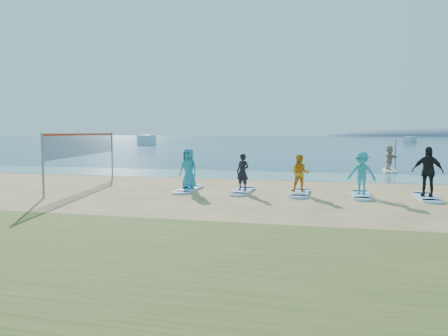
% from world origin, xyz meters
% --- Properties ---
extents(ground, '(600.00, 600.00, 0.00)m').
position_xyz_m(ground, '(0.00, 0.00, 0.00)').
color(ground, tan).
rests_on(ground, ground).
extents(shallow_water, '(600.00, 600.00, 0.00)m').
position_xyz_m(shallow_water, '(0.00, 10.50, 0.01)').
color(shallow_water, teal).
rests_on(shallow_water, ground).
extents(ocean, '(600.00, 600.00, 0.00)m').
position_xyz_m(ocean, '(0.00, 160.00, 0.01)').
color(ocean, navy).
rests_on(ocean, ground).
extents(volleyball_net, '(1.93, 8.90, 2.50)m').
position_xyz_m(volleyball_net, '(-8.67, 4.05, 1.90)').
color(volleyball_net, gray).
rests_on(volleyball_net, ground).
extents(paddleboard, '(0.83, 3.03, 0.12)m').
position_xyz_m(paddleboard, '(6.54, 15.02, 0.06)').
color(paddleboard, silver).
rests_on(paddleboard, ground).
extents(paddleboarder, '(0.87, 1.50, 1.55)m').
position_xyz_m(paddleboarder, '(6.54, 15.02, 0.89)').
color(paddleboarder, tan).
rests_on(paddleboarder, paddleboard).
extents(boat_offshore_a, '(3.68, 7.74, 1.99)m').
position_xyz_m(boat_offshore_a, '(-32.42, 64.63, 0.00)').
color(boat_offshore_a, silver).
rests_on(boat_offshore_a, ground).
extents(boat_offshore_b, '(3.75, 5.56, 1.47)m').
position_xyz_m(boat_offshore_b, '(21.99, 104.01, 0.00)').
color(boat_offshore_b, silver).
rests_on(boat_offshore_b, ground).
extents(surfboard_0, '(0.70, 2.20, 0.09)m').
position_xyz_m(surfboard_0, '(-3.07, 3.10, 0.04)').
color(surfboard_0, '#A4CCFF').
rests_on(surfboard_0, ground).
extents(student_0, '(0.96, 0.76, 1.73)m').
position_xyz_m(student_0, '(-3.07, 3.10, 0.95)').
color(student_0, teal).
rests_on(student_0, surfboard_0).
extents(surfboard_1, '(0.70, 2.20, 0.09)m').
position_xyz_m(surfboard_1, '(-0.68, 3.10, 0.04)').
color(surfboard_1, '#A4CCFF').
rests_on(surfboard_1, ground).
extents(student_1, '(0.65, 0.54, 1.54)m').
position_xyz_m(student_1, '(-0.68, 3.10, 0.86)').
color(student_1, black).
rests_on(student_1, surfboard_1).
extents(surfboard_2, '(0.70, 2.20, 0.09)m').
position_xyz_m(surfboard_2, '(1.71, 3.10, 0.04)').
color(surfboard_2, '#A4CCFF').
rests_on(surfboard_2, ground).
extents(student_2, '(0.75, 0.59, 1.52)m').
position_xyz_m(student_2, '(1.71, 3.10, 0.85)').
color(student_2, orange).
rests_on(student_2, surfboard_2).
extents(surfboard_3, '(0.70, 2.20, 0.09)m').
position_xyz_m(surfboard_3, '(4.10, 3.10, 0.04)').
color(surfboard_3, '#A4CCFF').
rests_on(surfboard_3, ground).
extents(student_3, '(1.19, 0.85, 1.67)m').
position_xyz_m(student_3, '(4.10, 3.10, 0.92)').
color(student_3, teal).
rests_on(student_3, surfboard_3).
extents(surfboard_4, '(0.70, 2.20, 0.09)m').
position_xyz_m(surfboard_4, '(6.48, 3.10, 0.04)').
color(surfboard_4, '#A4CCFF').
rests_on(surfboard_4, ground).
extents(student_4, '(1.20, 0.81, 1.89)m').
position_xyz_m(student_4, '(6.48, 3.10, 1.03)').
color(student_4, black).
rests_on(student_4, surfboard_4).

